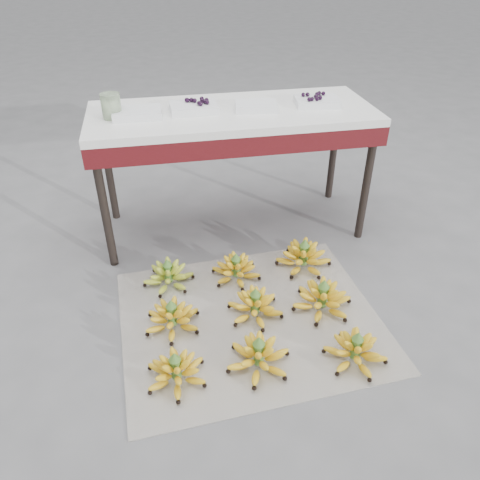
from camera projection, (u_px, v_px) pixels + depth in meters
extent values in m
plane|color=#5B5B5D|center=(245.00, 325.00, 2.29)|extent=(60.00, 60.00, 0.00)
cube|color=white|center=(250.00, 319.00, 2.32)|extent=(1.31, 1.12, 0.01)
ellipsoid|color=yellow|center=(176.00, 373.00, 1.98)|extent=(0.33, 0.33, 0.08)
ellipsoid|color=yellow|center=(176.00, 368.00, 1.96)|extent=(0.23, 0.23, 0.06)
ellipsoid|color=yellow|center=(175.00, 362.00, 1.94)|extent=(0.15, 0.15, 0.05)
cylinder|color=#48742B|center=(176.00, 368.00, 1.96)|extent=(0.04, 0.04, 0.11)
cone|color=#48742B|center=(174.00, 356.00, 1.92)|extent=(0.05, 0.05, 0.04)
ellipsoid|color=yellow|center=(258.00, 359.00, 2.04)|extent=(0.32, 0.32, 0.08)
ellipsoid|color=yellow|center=(259.00, 353.00, 2.02)|extent=(0.22, 0.22, 0.06)
ellipsoid|color=yellow|center=(259.00, 347.00, 2.00)|extent=(0.15, 0.15, 0.05)
cylinder|color=#48742B|center=(259.00, 353.00, 2.02)|extent=(0.05, 0.05, 0.12)
cone|color=#48742B|center=(259.00, 341.00, 1.98)|extent=(0.06, 0.06, 0.04)
ellipsoid|color=yellow|center=(355.00, 353.00, 2.07)|extent=(0.32, 0.32, 0.08)
ellipsoid|color=yellow|center=(356.00, 348.00, 2.05)|extent=(0.23, 0.23, 0.06)
ellipsoid|color=yellow|center=(357.00, 342.00, 2.03)|extent=(0.15, 0.15, 0.05)
cylinder|color=#48742B|center=(356.00, 348.00, 2.05)|extent=(0.04, 0.04, 0.11)
cone|color=#48742B|center=(358.00, 336.00, 2.01)|extent=(0.05, 0.05, 0.04)
ellipsoid|color=yellow|center=(173.00, 320.00, 2.25)|extent=(0.28, 0.28, 0.08)
ellipsoid|color=yellow|center=(172.00, 315.00, 2.23)|extent=(0.19, 0.19, 0.06)
ellipsoid|color=yellow|center=(171.00, 309.00, 2.21)|extent=(0.13, 0.13, 0.05)
cylinder|color=#48742B|center=(172.00, 315.00, 2.23)|extent=(0.04, 0.04, 0.11)
cone|color=#48742B|center=(171.00, 303.00, 2.19)|extent=(0.05, 0.05, 0.04)
ellipsoid|color=yellow|center=(255.00, 308.00, 2.32)|extent=(0.33, 0.33, 0.08)
ellipsoid|color=yellow|center=(255.00, 303.00, 2.30)|extent=(0.23, 0.23, 0.06)
ellipsoid|color=yellow|center=(255.00, 297.00, 2.28)|extent=(0.15, 0.15, 0.05)
cylinder|color=#48742B|center=(255.00, 303.00, 2.30)|extent=(0.05, 0.05, 0.11)
cone|color=#48742B|center=(256.00, 292.00, 2.26)|extent=(0.05, 0.05, 0.04)
ellipsoid|color=yellow|center=(322.00, 301.00, 2.35)|extent=(0.34, 0.34, 0.09)
ellipsoid|color=yellow|center=(323.00, 296.00, 2.33)|extent=(0.24, 0.24, 0.07)
ellipsoid|color=yellow|center=(323.00, 290.00, 2.31)|extent=(0.16, 0.16, 0.06)
cylinder|color=#48742B|center=(323.00, 296.00, 2.33)|extent=(0.05, 0.05, 0.12)
cone|color=#48742B|center=(324.00, 283.00, 2.29)|extent=(0.06, 0.06, 0.04)
ellipsoid|color=olive|center=(169.00, 278.00, 2.52)|extent=(0.27, 0.27, 0.08)
ellipsoid|color=olive|center=(168.00, 273.00, 2.50)|extent=(0.19, 0.19, 0.06)
ellipsoid|color=olive|center=(168.00, 268.00, 2.48)|extent=(0.13, 0.13, 0.05)
cylinder|color=#48742B|center=(168.00, 273.00, 2.50)|extent=(0.04, 0.04, 0.11)
cone|color=#48742B|center=(167.00, 262.00, 2.46)|extent=(0.05, 0.05, 0.04)
ellipsoid|color=yellow|center=(236.00, 272.00, 2.57)|extent=(0.32, 0.32, 0.08)
ellipsoid|color=yellow|center=(236.00, 267.00, 2.55)|extent=(0.22, 0.22, 0.06)
ellipsoid|color=yellow|center=(236.00, 262.00, 2.53)|extent=(0.15, 0.15, 0.05)
cylinder|color=#48742B|center=(236.00, 267.00, 2.55)|extent=(0.04, 0.04, 0.11)
cone|color=#48742B|center=(236.00, 256.00, 2.51)|extent=(0.05, 0.05, 0.04)
ellipsoid|color=yellow|center=(303.00, 260.00, 2.65)|extent=(0.40, 0.40, 0.09)
ellipsoid|color=yellow|center=(304.00, 254.00, 2.63)|extent=(0.28, 0.28, 0.07)
ellipsoid|color=yellow|center=(304.00, 249.00, 2.61)|extent=(0.18, 0.18, 0.06)
cylinder|color=#48742B|center=(304.00, 254.00, 2.63)|extent=(0.05, 0.05, 0.12)
cone|color=#48742B|center=(305.00, 243.00, 2.58)|extent=(0.06, 0.06, 0.05)
cylinder|color=black|center=(105.00, 209.00, 2.50)|extent=(0.05, 0.05, 0.73)
cylinder|color=black|center=(366.00, 184.00, 2.74)|extent=(0.05, 0.05, 0.73)
cylinder|color=black|center=(108.00, 167.00, 2.94)|extent=(0.05, 0.05, 0.73)
cylinder|color=black|center=(334.00, 149.00, 3.18)|extent=(0.05, 0.05, 0.73)
cube|color=#4C0E15|center=(232.00, 126.00, 2.67)|extent=(1.60, 0.64, 0.11)
cube|color=white|center=(232.00, 113.00, 2.63)|extent=(1.60, 0.64, 0.04)
cube|color=silver|center=(137.00, 113.00, 2.51)|extent=(0.26, 0.19, 0.04)
cube|color=silver|center=(194.00, 108.00, 2.58)|extent=(0.26, 0.19, 0.04)
sphere|color=black|center=(201.00, 104.00, 2.53)|extent=(0.02, 0.02, 0.02)
sphere|color=black|center=(187.00, 100.00, 2.59)|extent=(0.02, 0.02, 0.02)
sphere|color=black|center=(202.00, 100.00, 2.58)|extent=(0.02, 0.02, 0.02)
sphere|color=black|center=(205.00, 101.00, 2.57)|extent=(0.02, 0.02, 0.02)
sphere|color=black|center=(207.00, 100.00, 2.59)|extent=(0.02, 0.02, 0.02)
sphere|color=black|center=(207.00, 102.00, 2.55)|extent=(0.02, 0.02, 0.02)
sphere|color=black|center=(195.00, 101.00, 2.58)|extent=(0.02, 0.02, 0.02)
sphere|color=black|center=(187.00, 100.00, 2.59)|extent=(0.02, 0.02, 0.02)
sphere|color=black|center=(202.00, 99.00, 2.61)|extent=(0.02, 0.02, 0.02)
sphere|color=black|center=(191.00, 100.00, 2.59)|extent=(0.02, 0.02, 0.02)
sphere|color=black|center=(199.00, 103.00, 2.54)|extent=(0.02, 0.02, 0.02)
cube|color=silver|center=(256.00, 106.00, 2.61)|extent=(0.25, 0.20, 0.04)
cube|color=silver|center=(317.00, 102.00, 2.67)|extent=(0.27, 0.21, 0.04)
sphere|color=black|center=(319.00, 93.00, 2.70)|extent=(0.02, 0.02, 0.02)
sphere|color=black|center=(317.00, 99.00, 2.61)|extent=(0.02, 0.02, 0.02)
sphere|color=black|center=(317.00, 94.00, 2.69)|extent=(0.02, 0.02, 0.02)
sphere|color=black|center=(316.00, 97.00, 2.64)|extent=(0.02, 0.02, 0.02)
sphere|color=black|center=(316.00, 97.00, 2.65)|extent=(0.02, 0.02, 0.02)
sphere|color=black|center=(320.00, 98.00, 2.63)|extent=(0.02, 0.02, 0.02)
sphere|color=black|center=(308.00, 94.00, 2.68)|extent=(0.02, 0.02, 0.02)
sphere|color=black|center=(312.00, 99.00, 2.61)|extent=(0.02, 0.02, 0.02)
sphere|color=black|center=(303.00, 95.00, 2.68)|extent=(0.02, 0.02, 0.02)
sphere|color=black|center=(323.00, 93.00, 2.70)|extent=(0.02, 0.02, 0.02)
sphere|color=black|center=(309.00, 99.00, 2.60)|extent=(0.02, 0.02, 0.02)
cylinder|color=#B5CEA4|center=(111.00, 106.00, 2.46)|extent=(0.12, 0.12, 0.13)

